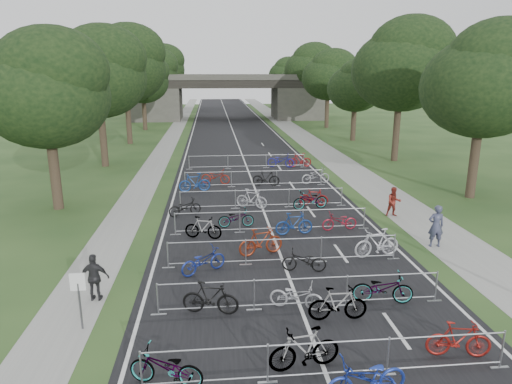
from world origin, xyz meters
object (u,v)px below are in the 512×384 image
overpass_bridge (228,97)px  bike_1 (304,349)px  bike_0 (166,368)px  pedestrian_b (394,202)px  bike_2 (367,379)px  park_sign (79,291)px  pedestrian_c (95,278)px  pedestrian_a (436,226)px

overpass_bridge → bike_1: (-0.52, -64.52, -2.95)m
bike_0 → pedestrian_b: 16.64m
bike_2 → park_sign: bearing=-125.5°
overpass_bridge → bike_2: size_ratio=15.03×
bike_0 → bike_2: bike_2 is taller
bike_1 → pedestrian_c: bearing=-133.7°
bike_2 → pedestrian_c: pedestrian_c is taller
bike_2 → pedestrian_a: (6.23, 9.17, 0.41)m
pedestrian_a → pedestrian_c: bearing=19.3°
bike_0 → pedestrian_b: (10.83, 12.63, 0.30)m
bike_1 → pedestrian_a: bearing=127.6°
overpass_bridge → pedestrian_b: 52.74m
overpass_bridge → pedestrian_a: 57.09m
bike_2 → pedestrian_a: pedestrian_a is taller
bike_1 → pedestrian_a: (7.46, 7.91, 0.37)m
bike_1 → pedestrian_a: 10.88m
pedestrian_a → park_sign: bearing=26.1°
overpass_bridge → park_sign: 62.41m
overpass_bridge → bike_2: (0.72, -65.78, -2.99)m
pedestrian_a → pedestrian_c: (-13.74, -3.59, -0.13)m
park_sign → bike_1: park_sign is taller
overpass_bridge → bike_1: overpass_bridge is taller
park_sign → pedestrian_c: (0.00, 1.80, -0.44)m
bike_0 → bike_2: (4.75, -0.93, 0.04)m
bike_1 → pedestrian_b: size_ratio=1.22×
bike_1 → pedestrian_b: 14.31m
bike_1 → pedestrian_c: 7.63m
overpass_bridge → pedestrian_b: size_ratio=19.45×
bike_0 → bike_1: bike_1 is taller
park_sign → pedestrian_a: (13.74, 5.39, -0.32)m
bike_0 → pedestrian_a: pedestrian_a is taller
bike_0 → bike_1: size_ratio=0.98×
bike_1 → pedestrian_a: size_ratio=1.02×
pedestrian_a → bike_2: bearing=60.5°
park_sign → pedestrian_b: (13.60, 9.77, -0.47)m
bike_2 → pedestrian_a: bearing=137.0°
bike_2 → pedestrian_a: size_ratio=1.08×
bike_0 → pedestrian_c: bearing=-132.7°
pedestrian_b → pedestrian_c: 15.76m
pedestrian_a → pedestrian_b: (-0.14, 4.39, -0.16)m
overpass_bridge → pedestrian_a: overpass_bridge is taller
pedestrian_a → overpass_bridge: bearing=-78.3°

